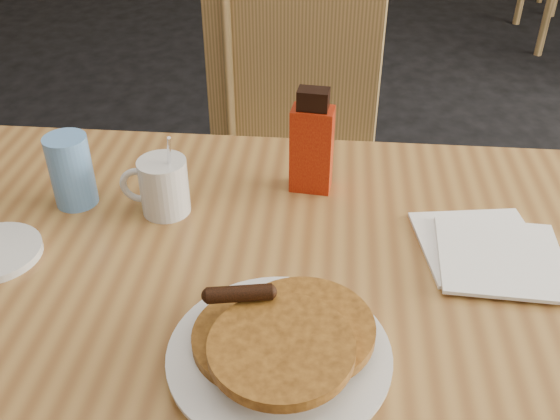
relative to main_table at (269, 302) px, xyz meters
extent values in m
cube|color=#A17239|center=(0.00, 0.00, 0.02)|extent=(1.28, 0.86, 0.04)
cube|color=tan|center=(0.00, 0.00, 0.00)|extent=(1.32, 0.90, 0.02)
cylinder|color=tan|center=(0.56, 0.34, -0.36)|extent=(0.04, 0.04, 0.71)
cube|color=tan|center=(-0.03, 0.63, -0.23)|extent=(0.52, 0.52, 0.04)
cube|color=tan|center=(-0.03, 0.83, 0.04)|extent=(0.45, 0.12, 0.49)
cylinder|color=tan|center=(-0.21, 0.45, -0.48)|extent=(0.04, 0.04, 0.46)
cylinder|color=tan|center=(0.16, 0.81, -0.48)|extent=(0.04, 0.04, 0.46)
cylinder|color=silver|center=(0.03, -0.14, 0.05)|extent=(0.26, 0.26, 0.02)
cylinder|color=silver|center=(0.03, -0.14, 0.06)|extent=(0.27, 0.27, 0.01)
cylinder|color=#A46722|center=(0.00, -0.13, 0.07)|extent=(0.17, 0.17, 0.01)
cylinder|color=#A46722|center=(0.05, -0.13, 0.08)|extent=(0.17, 0.17, 0.01)
cylinder|color=#A46722|center=(0.03, -0.17, 0.10)|extent=(0.17, 0.17, 0.01)
cylinder|color=black|center=(-0.02, -0.11, 0.11)|extent=(0.08, 0.03, 0.02)
cylinder|color=silver|center=(-0.18, 0.16, 0.09)|extent=(0.08, 0.08, 0.09)
torus|color=silver|center=(-0.22, 0.16, 0.09)|extent=(0.06, 0.01, 0.06)
cylinder|color=black|center=(-0.18, 0.16, 0.13)|extent=(0.07, 0.07, 0.01)
cylinder|color=silver|center=(-0.17, 0.16, 0.12)|extent=(0.03, 0.04, 0.13)
cube|color=maroon|center=(0.05, 0.25, 0.11)|extent=(0.07, 0.05, 0.15)
cube|color=black|center=(0.05, 0.25, 0.20)|extent=(0.05, 0.04, 0.03)
cube|color=white|center=(0.31, 0.10, 0.04)|extent=(0.20, 0.20, 0.01)
cube|color=white|center=(0.33, 0.07, 0.05)|extent=(0.19, 0.19, 0.01)
cylinder|color=#5E97DD|center=(-0.34, 0.17, 0.10)|extent=(0.08, 0.08, 0.12)
camera|label=1|loc=(0.07, -0.66, 0.62)|focal=40.00mm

